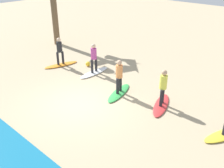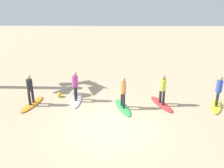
# 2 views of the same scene
# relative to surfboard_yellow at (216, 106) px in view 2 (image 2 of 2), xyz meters

# --- Properties ---
(ground_plane) EXTENTS (60.00, 60.00, 0.00)m
(ground_plane) POSITION_rel_surfboard_yellow_xyz_m (5.73, 2.16, -0.04)
(ground_plane) COLOR tan
(surfboard_yellow) EXTENTS (1.32, 2.15, 0.09)m
(surfboard_yellow) POSITION_rel_surfboard_yellow_xyz_m (0.00, 0.00, 0.00)
(surfboard_yellow) COLOR yellow
(surfboard_yellow) RESTS_ON ground
(surfer_yellow) EXTENTS (0.32, 0.44, 1.64)m
(surfer_yellow) POSITION_rel_surfboard_yellow_xyz_m (0.00, 0.00, 0.99)
(surfer_yellow) COLOR #232328
(surfer_yellow) RESTS_ON surfboard_yellow
(surfboard_red) EXTENTS (1.28, 2.16, 0.09)m
(surfboard_red) POSITION_rel_surfboard_yellow_xyz_m (2.92, -0.16, 0.00)
(surfboard_red) COLOR red
(surfboard_red) RESTS_ON ground
(surfer_red) EXTENTS (0.32, 0.44, 1.64)m
(surfer_red) POSITION_rel_surfboard_yellow_xyz_m (2.92, -0.16, 0.99)
(surfer_red) COLOR #232328
(surfer_red) RESTS_ON surfboard_red
(surfboard_green) EXTENTS (1.11, 2.17, 0.09)m
(surfboard_green) POSITION_rel_surfboard_yellow_xyz_m (5.05, 0.25, 0.00)
(surfboard_green) COLOR green
(surfboard_green) RESTS_ON ground
(surfer_green) EXTENTS (0.32, 0.45, 1.64)m
(surfer_green) POSITION_rel_surfboard_yellow_xyz_m (5.05, 0.25, 0.99)
(surfer_green) COLOR #232328
(surfer_green) RESTS_ON surfboard_green
(surfboard_white) EXTENTS (0.62, 2.11, 0.09)m
(surfboard_white) POSITION_rel_surfboard_yellow_xyz_m (7.67, -0.63, 0.00)
(surfboard_white) COLOR white
(surfboard_white) RESTS_ON ground
(surfer_white) EXTENTS (0.32, 0.46, 1.64)m
(surfer_white) POSITION_rel_surfboard_yellow_xyz_m (7.67, -0.63, 0.99)
(surfer_white) COLOR #232328
(surfer_white) RESTS_ON surfboard_white
(surfboard_orange) EXTENTS (1.08, 2.17, 0.09)m
(surfboard_orange) POSITION_rel_surfboard_yellow_xyz_m (10.01, -0.08, 0.00)
(surfboard_orange) COLOR orange
(surfboard_orange) RESTS_ON ground
(surfer_orange) EXTENTS (0.32, 0.45, 1.64)m
(surfer_orange) POSITION_rel_surfboard_yellow_xyz_m (10.01, -0.08, 0.99)
(surfer_orange) COLOR #232328
(surfer_orange) RESTS_ON surfboard_orange
(beach_ball) EXTENTS (0.29, 0.29, 0.29)m
(beach_ball) POSITION_rel_surfboard_yellow_xyz_m (8.73, -1.13, 0.10)
(beach_ball) COLOR yellow
(beach_ball) RESTS_ON ground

